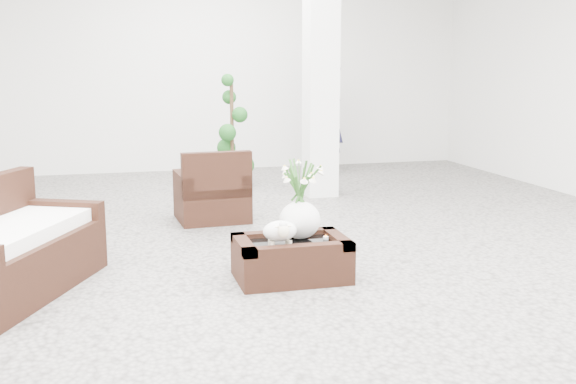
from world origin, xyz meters
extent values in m
plane|color=gray|center=(0.00, 0.00, 0.00)|extent=(11.00, 11.00, 0.00)
cube|color=white|center=(1.20, 2.80, 1.75)|extent=(0.40, 0.40, 3.50)
cube|color=#33190F|center=(-0.12, -0.67, 0.16)|extent=(0.90, 0.60, 0.31)
ellipsoid|color=white|center=(-0.24, -0.77, 0.42)|extent=(0.28, 0.23, 0.21)
cylinder|color=white|center=(0.18, -0.65, 0.33)|extent=(0.04, 0.04, 0.03)
cube|color=#33190F|center=(-0.43, 1.67, 0.41)|extent=(0.80, 0.78, 0.81)
cube|color=#33190F|center=(-2.27, -0.46, 0.43)|extent=(1.38, 1.79, 0.86)
imported|color=navy|center=(1.94, 4.72, 0.92)|extent=(0.56, 0.74, 1.84)
camera|label=1|loc=(-1.50, -5.86, 1.73)|focal=42.51mm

